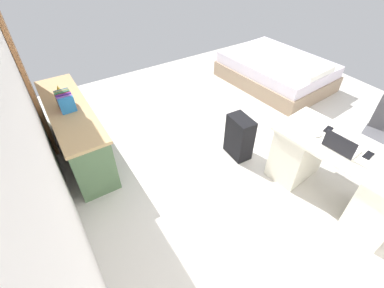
{
  "coord_description": "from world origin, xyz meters",
  "views": [
    {
      "loc": [
        -2.09,
        2.37,
        2.58
      ],
      "look_at": [
        -0.15,
        1.14,
        0.6
      ],
      "focal_mm": 25.78,
      "sensor_mm": 36.0,
      "label": 1
    }
  ],
  "objects_px": {
    "computer_mouse": "(318,135)",
    "cell_phone_near_laptop": "(368,155)",
    "laptop": "(340,147)",
    "desk": "(337,173)",
    "figurine_small": "(58,89)",
    "suitcase_black": "(239,137)",
    "office_chair": "(381,142)",
    "cell_phone_by_mouse": "(328,130)",
    "bed": "(276,71)",
    "credenza": "(76,131)"
  },
  "relations": [
    {
      "from": "credenza",
      "to": "bed",
      "type": "xyz_separation_m",
      "value": [
        0.03,
        -3.67,
        -0.13
      ]
    },
    {
      "from": "office_chair",
      "to": "suitcase_black",
      "type": "distance_m",
      "value": 1.7
    },
    {
      "from": "cell_phone_near_laptop",
      "to": "suitcase_black",
      "type": "bearing_deg",
      "value": 13.08
    },
    {
      "from": "bed",
      "to": "suitcase_black",
      "type": "distance_m",
      "value": 2.23
    },
    {
      "from": "office_chair",
      "to": "figurine_small",
      "type": "bearing_deg",
      "value": 49.0
    },
    {
      "from": "credenza",
      "to": "desk",
      "type": "bearing_deg",
      "value": -135.97
    },
    {
      "from": "suitcase_black",
      "to": "computer_mouse",
      "type": "distance_m",
      "value": 1.0
    },
    {
      "from": "office_chair",
      "to": "credenza",
      "type": "xyz_separation_m",
      "value": [
        2.26,
        3.06,
        -0.05
      ]
    },
    {
      "from": "bed",
      "to": "figurine_small",
      "type": "height_order",
      "value": "figurine_small"
    },
    {
      "from": "computer_mouse",
      "to": "credenza",
      "type": "bearing_deg",
      "value": 40.59
    },
    {
      "from": "office_chair",
      "to": "cell_phone_near_laptop",
      "type": "relative_size",
      "value": 6.91
    },
    {
      "from": "bed",
      "to": "computer_mouse",
      "type": "bearing_deg",
      "value": 142.11
    },
    {
      "from": "laptop",
      "to": "cell_phone_near_laptop",
      "type": "xyz_separation_m",
      "value": [
        -0.2,
        -0.18,
        -0.04
      ]
    },
    {
      "from": "office_chair",
      "to": "figurine_small",
      "type": "distance_m",
      "value": 4.08
    },
    {
      "from": "cell_phone_by_mouse",
      "to": "figurine_small",
      "type": "xyz_separation_m",
      "value": [
        2.38,
        2.29,
        0.05
      ]
    },
    {
      "from": "suitcase_black",
      "to": "computer_mouse",
      "type": "height_order",
      "value": "computer_mouse"
    },
    {
      "from": "laptop",
      "to": "computer_mouse",
      "type": "distance_m",
      "value": 0.27
    },
    {
      "from": "cell_phone_by_mouse",
      "to": "desk",
      "type": "bearing_deg",
      "value": 151.46
    },
    {
      "from": "cell_phone_near_laptop",
      "to": "office_chair",
      "type": "bearing_deg",
      "value": -84.7
    },
    {
      "from": "laptop",
      "to": "cell_phone_by_mouse",
      "type": "bearing_deg",
      "value": -35.94
    },
    {
      "from": "figurine_small",
      "to": "cell_phone_near_laptop",
      "type": "bearing_deg",
      "value": -141.39
    },
    {
      "from": "office_chair",
      "to": "cell_phone_by_mouse",
      "type": "height_order",
      "value": "office_chair"
    },
    {
      "from": "office_chair",
      "to": "computer_mouse",
      "type": "xyz_separation_m",
      "value": [
        0.28,
        0.96,
        0.34
      ]
    },
    {
      "from": "desk",
      "to": "bed",
      "type": "distance_m",
      "value": 2.74
    },
    {
      "from": "suitcase_black",
      "to": "office_chair",
      "type": "bearing_deg",
      "value": -127.7
    },
    {
      "from": "credenza",
      "to": "laptop",
      "type": "relative_size",
      "value": 5.42
    },
    {
      "from": "figurine_small",
      "to": "bed",
      "type": "bearing_deg",
      "value": -95.8
    },
    {
      "from": "desk",
      "to": "bed",
      "type": "xyz_separation_m",
      "value": [
        2.31,
        -1.46,
        -0.14
      ]
    },
    {
      "from": "credenza",
      "to": "suitcase_black",
      "type": "xyz_separation_m",
      "value": [
        -1.16,
        -1.78,
        -0.08
      ]
    },
    {
      "from": "computer_mouse",
      "to": "cell_phone_near_laptop",
      "type": "distance_m",
      "value": 0.49
    },
    {
      "from": "desk",
      "to": "figurine_small",
      "type": "relative_size",
      "value": 13.66
    },
    {
      "from": "credenza",
      "to": "cell_phone_near_laptop",
      "type": "xyz_separation_m",
      "value": [
        -2.45,
        -2.27,
        0.37
      ]
    },
    {
      "from": "office_chair",
      "to": "cell_phone_near_laptop",
      "type": "bearing_deg",
      "value": 103.01
    },
    {
      "from": "credenza",
      "to": "computer_mouse",
      "type": "distance_m",
      "value": 2.92
    },
    {
      "from": "credenza",
      "to": "cell_phone_by_mouse",
      "type": "xyz_separation_m",
      "value": [
        -1.97,
        -2.29,
        0.37
      ]
    },
    {
      "from": "desk",
      "to": "cell_phone_near_laptop",
      "type": "relative_size",
      "value": 11.05
    },
    {
      "from": "office_chair",
      "to": "desk",
      "type": "bearing_deg",
      "value": 91.39
    },
    {
      "from": "laptop",
      "to": "cell_phone_by_mouse",
      "type": "height_order",
      "value": "laptop"
    },
    {
      "from": "credenza",
      "to": "cell_phone_near_laptop",
      "type": "height_order",
      "value": "cell_phone_near_laptop"
    },
    {
      "from": "bed",
      "to": "computer_mouse",
      "type": "relative_size",
      "value": 20.05
    },
    {
      "from": "cell_phone_by_mouse",
      "to": "credenza",
      "type": "bearing_deg",
      "value": 35.76
    },
    {
      "from": "suitcase_black",
      "to": "figurine_small",
      "type": "distance_m",
      "value": 2.42
    },
    {
      "from": "suitcase_black",
      "to": "laptop",
      "type": "bearing_deg",
      "value": -160.85
    },
    {
      "from": "bed",
      "to": "computer_mouse",
      "type": "height_order",
      "value": "computer_mouse"
    },
    {
      "from": "office_chair",
      "to": "cell_phone_by_mouse",
      "type": "distance_m",
      "value": 0.89
    },
    {
      "from": "office_chair",
      "to": "bed",
      "type": "height_order",
      "value": "office_chair"
    },
    {
      "from": "suitcase_black",
      "to": "computer_mouse",
      "type": "xyz_separation_m",
      "value": [
        -0.82,
        -0.32,
        0.46
      ]
    },
    {
      "from": "figurine_small",
      "to": "laptop",
      "type": "bearing_deg",
      "value": -141.59
    },
    {
      "from": "desk",
      "to": "cell_phone_by_mouse",
      "type": "xyz_separation_m",
      "value": [
        0.31,
        -0.08,
        0.36
      ]
    },
    {
      "from": "figurine_small",
      "to": "desk",
      "type": "bearing_deg",
      "value": -140.56
    }
  ]
}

